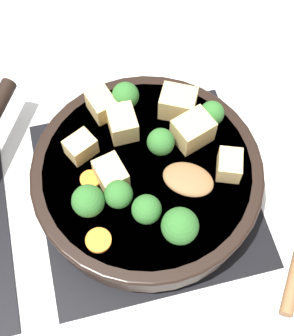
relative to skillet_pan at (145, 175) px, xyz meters
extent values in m
plane|color=silver|center=(0.00, 0.00, -0.06)|extent=(2.40, 2.40, 0.00)
cube|color=black|center=(0.00, 0.00, -0.05)|extent=(0.31, 0.31, 0.01)
torus|color=black|center=(0.00, 0.00, -0.04)|extent=(0.24, 0.24, 0.01)
cube|color=black|center=(0.00, 0.00, -0.04)|extent=(0.01, 0.23, 0.01)
cube|color=black|center=(0.00, 0.00, -0.04)|extent=(0.23, 0.01, 0.01)
cylinder|color=black|center=(0.00, 0.00, 0.00)|extent=(0.31, 0.31, 0.05)
cylinder|color=brown|center=(0.00, 0.00, 0.00)|extent=(0.28, 0.28, 0.05)
torus|color=black|center=(0.00, 0.00, 0.02)|extent=(0.31, 0.31, 0.01)
ellipsoid|color=brown|center=(-0.03, -0.05, 0.03)|extent=(0.08, 0.08, 0.01)
cube|color=#DBB770|center=(0.08, -0.07, 0.04)|extent=(0.06, 0.06, 0.04)
cube|color=#DBB770|center=(0.06, 0.02, 0.04)|extent=(0.05, 0.04, 0.04)
cube|color=#DBB770|center=(0.03, -0.07, 0.04)|extent=(0.05, 0.06, 0.04)
cube|color=#DBB770|center=(0.10, 0.04, 0.04)|extent=(0.05, 0.04, 0.03)
cube|color=#DBB770|center=(-0.03, -0.11, 0.04)|extent=(0.05, 0.04, 0.03)
cube|color=#DBB770|center=(0.04, 0.08, 0.04)|extent=(0.04, 0.05, 0.03)
cube|color=#DBB770|center=(-0.01, 0.05, 0.04)|extent=(0.05, 0.04, 0.03)
cylinder|color=#709956|center=(0.05, -0.10, 0.03)|extent=(0.01, 0.01, 0.01)
sphere|color=#2D6628|center=(0.05, -0.10, 0.05)|extent=(0.03, 0.03, 0.03)
cylinder|color=#709956|center=(-0.04, 0.08, 0.03)|extent=(0.01, 0.01, 0.01)
sphere|color=#2D6628|center=(-0.04, 0.08, 0.05)|extent=(0.04, 0.04, 0.04)
cylinder|color=#709956|center=(-0.07, 0.02, 0.03)|extent=(0.01, 0.01, 0.01)
sphere|color=#2D6628|center=(-0.07, 0.02, 0.05)|extent=(0.04, 0.04, 0.04)
cylinder|color=#709956|center=(0.10, 0.00, 0.03)|extent=(0.01, 0.01, 0.01)
sphere|color=#2D6628|center=(0.10, 0.00, 0.05)|extent=(0.04, 0.04, 0.04)
cylinder|color=#709956|center=(0.02, -0.03, 0.03)|extent=(0.01, 0.01, 0.01)
sphere|color=#2D6628|center=(0.02, -0.03, 0.05)|extent=(0.04, 0.04, 0.04)
cylinder|color=#709956|center=(-0.04, 0.04, 0.03)|extent=(0.01, 0.01, 0.01)
sphere|color=#2D6628|center=(-0.04, 0.04, 0.05)|extent=(0.04, 0.04, 0.04)
cylinder|color=#709956|center=(-0.10, -0.02, 0.03)|extent=(0.01, 0.01, 0.01)
sphere|color=#2D6628|center=(-0.10, -0.02, 0.05)|extent=(0.05, 0.05, 0.05)
cylinder|color=orange|center=(0.00, 0.07, 0.03)|extent=(0.03, 0.03, 0.01)
cylinder|color=orange|center=(-0.09, 0.08, 0.03)|extent=(0.03, 0.03, 0.01)
camera|label=1|loc=(-0.28, 0.07, 0.58)|focal=50.00mm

